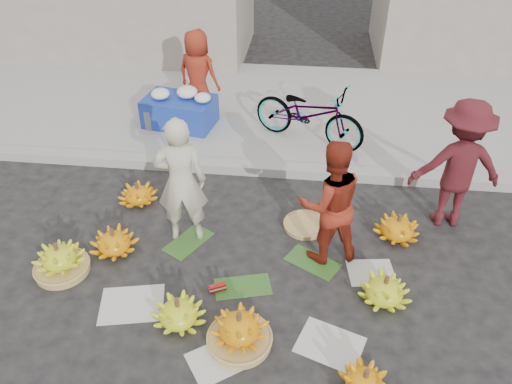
# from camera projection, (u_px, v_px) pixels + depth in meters

# --- Properties ---
(ground) EXTENTS (80.00, 80.00, 0.00)m
(ground) POSITION_uv_depth(u_px,v_px,m) (253.00, 275.00, 5.94)
(ground) COLOR black
(ground) RESTS_ON ground
(curb) EXTENTS (40.00, 0.25, 0.15)m
(curb) POSITION_uv_depth(u_px,v_px,m) (270.00, 169.00, 7.67)
(curb) COLOR gray
(curb) RESTS_ON ground
(sidewalk) EXTENTS (40.00, 4.00, 0.12)m
(sidewalk) POSITION_uv_depth(u_px,v_px,m) (280.00, 109.00, 9.37)
(sidewalk) COLOR gray
(sidewalk) RESTS_ON ground
(newspaper_scatter) EXTENTS (3.20, 1.80, 0.00)m
(newspaper_scatter) POSITION_uv_depth(u_px,v_px,m) (245.00, 329.00, 5.30)
(newspaper_scatter) COLOR silver
(newspaper_scatter) RESTS_ON ground
(banana_leaves) EXTENTS (2.00, 1.00, 0.00)m
(banana_leaves) POSITION_uv_depth(u_px,v_px,m) (247.00, 263.00, 6.11)
(banana_leaves) COLOR #26551C
(banana_leaves) RESTS_ON ground
(banana_bunch_0) EXTENTS (0.63, 0.63, 0.44)m
(banana_bunch_0) POSITION_uv_depth(u_px,v_px,m) (60.00, 260.00, 5.89)
(banana_bunch_0) COLOR #AB8647
(banana_bunch_0) RESTS_ON ground
(banana_bunch_1) EXTENTS (0.74, 0.74, 0.36)m
(banana_bunch_1) POSITION_uv_depth(u_px,v_px,m) (178.00, 313.00, 5.28)
(banana_bunch_1) COLOR #A9C41C
(banana_bunch_1) RESTS_ON ground
(banana_bunch_2) EXTENTS (0.66, 0.66, 0.45)m
(banana_bunch_2) POSITION_uv_depth(u_px,v_px,m) (239.00, 330.00, 5.05)
(banana_bunch_2) COLOR #AB8647
(banana_bunch_2) RESTS_ON ground
(banana_bunch_3) EXTENTS (0.51, 0.51, 0.32)m
(banana_bunch_3) POSITION_uv_depth(u_px,v_px,m) (364.00, 382.00, 4.64)
(banana_bunch_3) COLOR orange
(banana_bunch_3) RESTS_ON ground
(banana_bunch_4) EXTENTS (0.70, 0.70, 0.36)m
(banana_bunch_4) POSITION_uv_depth(u_px,v_px,m) (384.00, 290.00, 5.54)
(banana_bunch_4) COLOR #A9C41C
(banana_bunch_4) RESTS_ON ground
(banana_bunch_5) EXTENTS (0.65, 0.65, 0.37)m
(banana_bunch_5) POSITION_uv_depth(u_px,v_px,m) (398.00, 228.00, 6.41)
(banana_bunch_5) COLOR orange
(banana_bunch_5) RESTS_ON ground
(banana_bunch_6) EXTENTS (0.73, 0.73, 0.35)m
(banana_bunch_6) POSITION_uv_depth(u_px,v_px,m) (114.00, 242.00, 6.19)
(banana_bunch_6) COLOR orange
(banana_bunch_6) RESTS_ON ground
(banana_bunch_7) EXTENTS (0.54, 0.54, 0.33)m
(banana_bunch_7) POSITION_uv_depth(u_px,v_px,m) (138.00, 194.00, 7.03)
(banana_bunch_7) COLOR orange
(banana_bunch_7) RESTS_ON ground
(basket_spare) EXTENTS (0.66, 0.66, 0.06)m
(basket_spare) POSITION_uv_depth(u_px,v_px,m) (305.00, 225.00, 6.64)
(basket_spare) COLOR #AB8647
(basket_spare) RESTS_ON ground
(incense_stack) EXTENTS (0.20, 0.14, 0.08)m
(incense_stack) POSITION_uv_depth(u_px,v_px,m) (217.00, 288.00, 5.72)
(incense_stack) COLOR red
(incense_stack) RESTS_ON ground
(vendor_cream) EXTENTS (0.68, 0.50, 1.72)m
(vendor_cream) POSITION_uv_depth(u_px,v_px,m) (181.00, 182.00, 6.02)
(vendor_cream) COLOR beige
(vendor_cream) RESTS_ON ground
(vendor_red) EXTENTS (0.92, 0.80, 1.61)m
(vendor_red) POSITION_uv_depth(u_px,v_px,m) (330.00, 203.00, 5.77)
(vendor_red) COLOR #9B2C17
(vendor_red) RESTS_ON ground
(man_striped) EXTENTS (1.19, 0.73, 1.77)m
(man_striped) POSITION_uv_depth(u_px,v_px,m) (458.00, 165.00, 6.27)
(man_striped) COLOR maroon
(man_striped) RESTS_ON ground
(flower_table) EXTENTS (1.29, 0.94, 0.68)m
(flower_table) POSITION_uv_depth(u_px,v_px,m) (180.00, 110.00, 8.58)
(flower_table) COLOR #173098
(flower_table) RESTS_ON sidewalk
(grey_bucket) EXTENTS (0.30, 0.30, 0.34)m
(grey_bucket) POSITION_uv_depth(u_px,v_px,m) (151.00, 118.00, 8.58)
(grey_bucket) COLOR slate
(grey_bucket) RESTS_ON sidewalk
(flower_vendor) EXTENTS (0.86, 0.69, 1.54)m
(flower_vendor) POSITION_uv_depth(u_px,v_px,m) (198.00, 74.00, 8.60)
(flower_vendor) COLOR #9B2C17
(flower_vendor) RESTS_ON sidewalk
(bicycle) EXTENTS (1.39, 2.01, 1.00)m
(bicycle) POSITION_uv_depth(u_px,v_px,m) (309.00, 113.00, 7.99)
(bicycle) COLOR gray
(bicycle) RESTS_ON sidewalk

